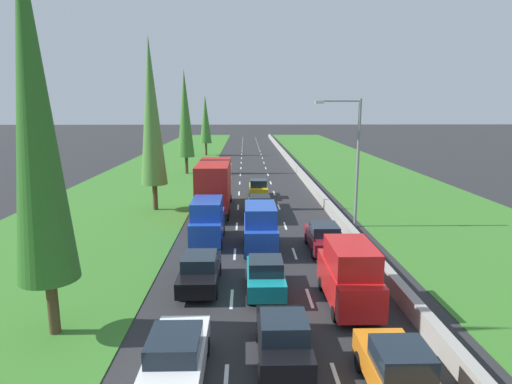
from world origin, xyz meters
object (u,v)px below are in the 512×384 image
at_px(teal_hatchback_centre_lane, 265,275).
at_px(orange_hatchback_right_lane, 398,370).
at_px(red_van_right_lane, 349,275).
at_px(blue_van_centre_lane, 260,228).
at_px(poplar_tree_second, 151,112).
at_px(street_light_mast, 353,154).
at_px(black_sedan_left_lane, 200,270).
at_px(poplar_tree_fourth, 205,119).
at_px(maroon_sedan_right_lane, 324,237).
at_px(blue_van_left_lane, 208,221).
at_px(yellow_hatchback_centre_lane, 258,188).
at_px(teal_sedan_centre_lane, 260,206).
at_px(poplar_tree_third, 185,114).
at_px(red_box_truck_left_lane, 215,185).
at_px(black_hatchback_centre_lane, 283,339).
at_px(white_sedan_left_lane, 176,357).
at_px(poplar_tree_nearest, 34,111).

height_order(teal_hatchback_centre_lane, orange_hatchback_right_lane, same).
bearing_deg(red_van_right_lane, blue_van_centre_lane, 115.62).
bearing_deg(poplar_tree_second, street_light_mast, -20.17).
relative_size(black_sedan_left_lane, street_light_mast, 0.50).
relative_size(orange_hatchback_right_lane, poplar_tree_fourth, 0.37).
xyz_separation_m(red_van_right_lane, maroon_sedan_right_lane, (0.22, 7.24, -0.59)).
height_order(blue_van_left_lane, yellow_hatchback_centre_lane, blue_van_left_lane).
relative_size(teal_sedan_centre_lane, poplar_tree_second, 0.32).
xyz_separation_m(poplar_tree_second, poplar_tree_third, (-0.04, 19.92, -0.44)).
relative_size(red_box_truck_left_lane, poplar_tree_third, 0.72).
relative_size(red_box_truck_left_lane, poplar_tree_second, 0.67).
bearing_deg(black_hatchback_centre_lane, black_sedan_left_lane, 118.50).
bearing_deg(black_hatchback_centre_lane, teal_hatchback_centre_lane, 93.53).
height_order(black_hatchback_centre_lane, poplar_tree_third, poplar_tree_third).
xyz_separation_m(maroon_sedan_right_lane, street_light_mast, (2.85, 5.16, 4.42)).
relative_size(white_sedan_left_lane, poplar_tree_fourth, 0.43).
relative_size(orange_hatchback_right_lane, red_van_right_lane, 0.80).
xyz_separation_m(white_sedan_left_lane, teal_hatchback_centre_lane, (3.08, 6.48, 0.02)).
bearing_deg(white_sedan_left_lane, black_hatchback_centre_lane, 15.68).
relative_size(blue_van_left_lane, teal_sedan_centre_lane, 1.09).
bearing_deg(poplar_tree_third, red_van_right_lane, -72.44).
height_order(black_sedan_left_lane, poplar_tree_nearest, poplar_tree_nearest).
bearing_deg(yellow_hatchback_centre_lane, street_light_mast, -59.22).
bearing_deg(orange_hatchback_right_lane, poplar_tree_second, 116.57).
xyz_separation_m(black_sedan_left_lane, poplar_tree_second, (-5.32, 15.78, 7.22)).
bearing_deg(poplar_tree_fourth, street_light_mast, -72.85).
xyz_separation_m(red_van_right_lane, teal_sedan_centre_lane, (-3.32, 15.63, -0.59)).
xyz_separation_m(white_sedan_left_lane, poplar_tree_third, (-5.35, 42.94, 6.78)).
height_order(orange_hatchback_right_lane, black_sedan_left_lane, orange_hatchback_right_lane).
height_order(yellow_hatchback_centre_lane, poplar_tree_second, poplar_tree_second).
xyz_separation_m(red_van_right_lane, yellow_hatchback_centre_lane, (-3.21, 22.93, -0.56)).
bearing_deg(yellow_hatchback_centre_lane, white_sedan_left_lane, -96.93).
bearing_deg(black_sedan_left_lane, poplar_tree_fourth, 94.78).
relative_size(blue_van_centre_lane, poplar_tree_fourth, 0.47).
bearing_deg(teal_sedan_centre_lane, red_box_truck_left_lane, 154.63).
height_order(blue_van_left_lane, red_box_truck_left_lane, red_box_truck_left_lane).
height_order(blue_van_centre_lane, poplar_tree_fourth, poplar_tree_fourth).
relative_size(black_hatchback_centre_lane, yellow_hatchback_centre_lane, 1.00).
bearing_deg(yellow_hatchback_centre_lane, orange_hatchback_right_lane, -83.62).
height_order(white_sedan_left_lane, poplar_tree_fourth, poplar_tree_fourth).
height_order(maroon_sedan_right_lane, poplar_tree_nearest, poplar_tree_nearest).
xyz_separation_m(teal_hatchback_centre_lane, yellow_hatchback_centre_lane, (0.33, 21.57, 0.00)).
distance_m(white_sedan_left_lane, street_light_mast, 20.50).
bearing_deg(poplar_tree_nearest, blue_van_centre_lane, 49.55).
height_order(black_sedan_left_lane, poplar_tree_third, poplar_tree_third).
bearing_deg(poplar_tree_second, black_sedan_left_lane, -71.36).
distance_m(orange_hatchback_right_lane, poplar_tree_third, 45.92).
bearing_deg(poplar_tree_third, orange_hatchback_right_lane, -74.69).
relative_size(black_sedan_left_lane, teal_sedan_centre_lane, 1.00).
distance_m(teal_sedan_centre_lane, poplar_tree_fourth, 44.65).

